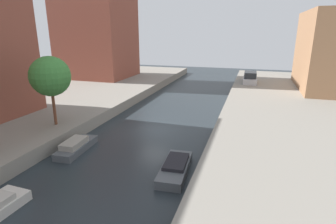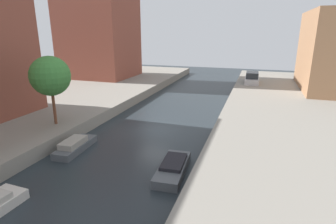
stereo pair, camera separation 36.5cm
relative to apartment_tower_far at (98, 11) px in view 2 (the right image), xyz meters
The scene contains 7 objects.
ground_plane 26.43m from the apartment_tower_far, 48.38° to the right, with size 84.00×84.00×0.00m, color #232B30.
quay_left 20.81m from the apartment_tower_far, 86.82° to the right, with size 20.00×64.00×1.00m, color gray.
apartment_tower_far is the anchor object (origin of this frame).
street_tree_2 24.14m from the apartment_tower_far, 67.02° to the right, with size 2.98×2.98×5.26m.
parked_car 24.93m from the apartment_tower_far, ahead, with size 1.92×4.83×1.53m.
moored_boat_left_2 28.46m from the apartment_tower_far, 62.40° to the right, with size 1.54×3.83×0.87m.
moored_boat_right_2 32.89m from the apartment_tower_far, 50.99° to the right, with size 1.75×4.14×0.72m.
Camera 2 is at (7.82, -19.72, 7.99)m, focal length 28.86 mm.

